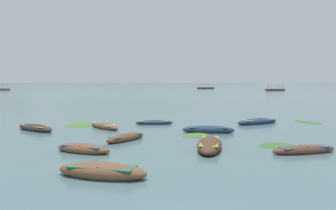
% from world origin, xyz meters
% --- Properties ---
extents(ground_plane, '(6000.00, 6000.00, 0.00)m').
position_xyz_m(ground_plane, '(0.00, 1500.00, 0.00)').
color(ground_plane, slate).
extents(mountain_2, '(736.66, 736.66, 229.42)m').
position_xyz_m(mountain_2, '(-731.63, 2097.47, 114.71)').
color(mountain_2, '#56665B').
rests_on(mountain_2, ground).
extents(mountain_3, '(1772.35, 1772.35, 429.25)m').
position_xyz_m(mountain_3, '(-66.51, 2219.05, 214.62)').
color(mountain_3, slate).
rests_on(mountain_3, ground).
extents(rowboat_0, '(2.49, 4.30, 0.66)m').
position_xyz_m(rowboat_0, '(2.96, 10.12, 0.21)').
color(rowboat_0, '#4C3323').
rests_on(rowboat_0, ground).
extents(rowboat_1, '(4.37, 2.45, 0.59)m').
position_xyz_m(rowboat_1, '(9.47, 18.81, 0.18)').
color(rowboat_1, navy).
rests_on(rowboat_1, ground).
extents(rowboat_2, '(3.63, 1.25, 0.49)m').
position_xyz_m(rowboat_2, '(7.42, 8.57, 0.15)').
color(rowboat_2, brown).
rests_on(rowboat_2, ground).
extents(rowboat_3, '(3.19, 2.33, 0.55)m').
position_xyz_m(rowboat_3, '(-3.63, 10.12, 0.17)').
color(rowboat_3, brown).
rests_on(rowboat_3, ground).
extents(rowboat_4, '(3.67, 3.54, 0.55)m').
position_xyz_m(rowboat_4, '(-8.24, 17.64, 0.17)').
color(rowboat_4, '#2D2826').
rests_on(rowboat_4, ground).
extents(rowboat_5, '(2.83, 3.42, 0.52)m').
position_xyz_m(rowboat_5, '(-3.25, 17.97, 0.16)').
color(rowboat_5, brown).
rests_on(rowboat_5, ground).
extents(rowboat_6, '(3.22, 1.15, 0.42)m').
position_xyz_m(rowboat_6, '(0.74, 19.74, 0.13)').
color(rowboat_6, navy).
rests_on(rowboat_6, ground).
extents(rowboat_8, '(3.79, 1.79, 0.60)m').
position_xyz_m(rowboat_8, '(4.20, 15.07, 0.19)').
color(rowboat_8, navy).
rests_on(rowboat_8, ground).
extents(rowboat_9, '(3.74, 2.36, 0.65)m').
position_xyz_m(rowboat_9, '(-2.32, 5.99, 0.20)').
color(rowboat_9, brown).
rests_on(rowboat_9, ground).
extents(rowboat_11, '(2.77, 2.87, 0.51)m').
position_xyz_m(rowboat_11, '(-1.55, 12.93, 0.16)').
color(rowboat_11, brown).
rests_on(rowboat_11, ground).
extents(ferry_0, '(8.02, 4.63, 2.54)m').
position_xyz_m(ferry_0, '(54.84, 105.47, 0.45)').
color(ferry_0, brown).
rests_on(ferry_0, ground).
extents(ferry_1, '(8.68, 5.63, 2.54)m').
position_xyz_m(ferry_1, '(35.49, 138.82, 0.45)').
color(ferry_1, '#4C3323').
rests_on(ferry_1, ground).
extents(weed_patch_0, '(2.05, 3.04, 0.14)m').
position_xyz_m(weed_patch_0, '(14.16, 18.98, 0.00)').
color(weed_patch_0, '#38662D').
rests_on(weed_patch_0, ground).
extents(weed_patch_2, '(3.26, 3.69, 0.14)m').
position_xyz_m(weed_patch_2, '(-5.24, 19.89, 0.00)').
color(weed_patch_2, '#477033').
rests_on(weed_patch_2, ground).
extents(weed_patch_3, '(2.54, 2.45, 0.14)m').
position_xyz_m(weed_patch_3, '(3.03, 14.11, 0.00)').
color(weed_patch_3, '#477033').
rests_on(weed_patch_3, ground).
extents(weed_patch_4, '(2.39, 2.15, 0.14)m').
position_xyz_m(weed_patch_4, '(6.92, 10.24, 0.00)').
color(weed_patch_4, '#38662D').
rests_on(weed_patch_4, ground).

